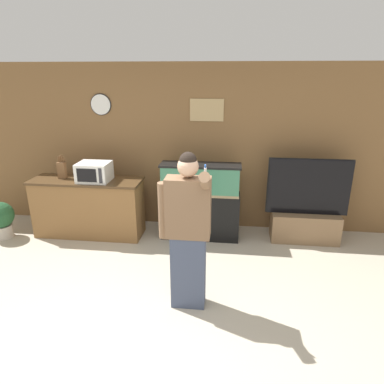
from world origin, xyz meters
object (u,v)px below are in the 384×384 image
knife_block (62,169)px  tv_on_stand (305,217)px  person_standing (187,230)px  counter_island (89,207)px  potted_plant (1,218)px  aquarium_on_stand (200,201)px  microwave (94,172)px

knife_block → tv_on_stand: (3.71, 0.15, -0.67)m
tv_on_stand → person_standing: size_ratio=0.74×
counter_island → knife_block: bearing=173.9°
tv_on_stand → person_standing: bearing=-132.0°
tv_on_stand → potted_plant: 4.67m
knife_block → tv_on_stand: 3.78m
person_standing → counter_island: bearing=138.5°
aquarium_on_stand → person_standing: bearing=-89.3°
aquarium_on_stand → counter_island: bearing=-176.7°
tv_on_stand → potted_plant: size_ratio=2.21×
tv_on_stand → potted_plant: bearing=-174.2°
tv_on_stand → person_standing: (-1.57, -1.74, 0.53)m
counter_island → tv_on_stand: bearing=3.2°
counter_island → potted_plant: size_ratio=2.93×
counter_island → tv_on_stand: tv_on_stand is taller
microwave → knife_block: knife_block is taller
aquarium_on_stand → tv_on_stand: 1.61m
aquarium_on_stand → potted_plant: (-3.05, -0.38, -0.27)m
aquarium_on_stand → tv_on_stand: bearing=3.1°
counter_island → person_standing: 2.39m
aquarium_on_stand → person_standing: 1.69m
microwave → person_standing: size_ratio=0.27×
aquarium_on_stand → microwave: bearing=-175.0°
knife_block → person_standing: bearing=-36.7°
tv_on_stand → potted_plant: tv_on_stand is taller
person_standing → knife_block: bearing=143.3°
tv_on_stand → person_standing: 2.41m
aquarium_on_stand → tv_on_stand: size_ratio=0.93×
counter_island → microwave: 0.61m
counter_island → knife_block: (-0.38, 0.04, 0.59)m
counter_island → aquarium_on_stand: (1.74, 0.10, 0.14)m
counter_island → aquarium_on_stand: size_ratio=1.42×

